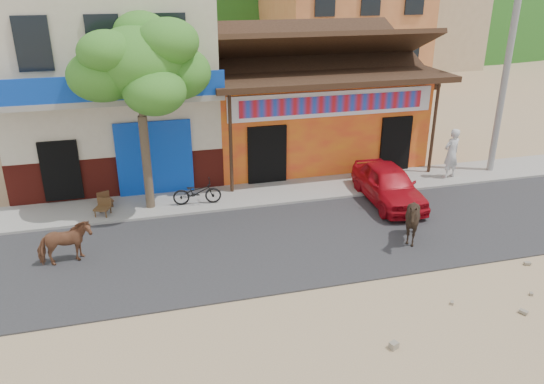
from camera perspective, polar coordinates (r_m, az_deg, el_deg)
The scene contains 15 objects.
ground at distance 13.47m, azimuth 8.67°, elevation -9.74°, with size 120.00×120.00×0.00m, color #9E825B.
road at distance 15.47m, azimuth 5.06°, elevation -4.95°, with size 60.00×5.00×0.04m, color #28282B.
sidewalk at distance 18.47m, azimuth 1.43°, elevation 0.00°, with size 60.00×2.00×0.12m, color gray.
dance_club at distance 22.12m, azimuth 3.58°, elevation 8.55°, with size 8.00×6.00×3.60m, color orange.
cafe_building at distance 20.69m, azimuth -16.87°, elevation 11.49°, with size 7.00×6.00×7.00m, color beige.
apartment_rear at distance 46.41m, azimuth 15.47°, elevation 19.17°, with size 8.00×8.00×10.00m, color tan.
tree at distance 16.65m, azimuth -13.80°, elevation 7.94°, with size 3.00×3.00×6.00m, color #2D721E, non-canonical shape.
utility_pole at distance 21.13m, azimuth 23.99°, elevation 12.46°, with size 0.24×0.24×8.00m, color gray.
cow_tan at distance 14.87m, azimuth -21.38°, elevation -5.17°, with size 0.62×1.36×1.15m, color brown.
cow_dark at distance 15.33m, azimuth 14.87°, elevation -3.02°, with size 1.10×1.23×1.36m, color black.
red_car at distance 17.91m, azimuth 12.42°, elevation 0.83°, with size 1.49×3.71×1.26m, color #B50C19.
scooter at distance 17.39m, azimuth -8.07°, elevation -0.01°, with size 0.55×1.56×0.82m, color black.
pedestrian at distance 20.40m, azimuth 18.74°, elevation 3.96°, with size 0.67×0.44×1.85m, color silver.
cafe_chair_left at distance 17.22m, azimuth -17.86°, elevation -0.95°, with size 0.44×0.44×0.94m, color #493118, non-canonical shape.
cafe_chair_right at distance 17.83m, azimuth -17.57°, elevation -0.22°, with size 0.41×0.41×0.87m, color #462617, non-canonical shape.
Camera 1 is at (-4.82, -10.35, 7.15)m, focal length 35.00 mm.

